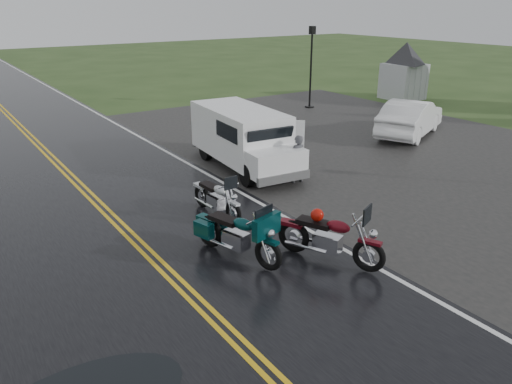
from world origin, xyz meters
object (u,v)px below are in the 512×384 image
motorcycle_red (370,243)px  van_white (247,155)px  sedan_white (410,118)px  motorcycle_silver (233,204)px  visitor_center (406,57)px  person_at_van (297,160)px  lamp_post_far_right (311,68)px  motorcycle_teal (268,242)px

motorcycle_red → van_white: 5.87m
van_white → sedan_white: size_ratio=1.14×
motorcycle_silver → visitor_center: bearing=26.1°
van_white → person_at_van: van_white is taller
motorcycle_red → van_white: van_white is taller
visitor_center → lamp_post_far_right: visitor_center is taller
motorcycle_red → lamp_post_far_right: bearing=30.0°
motorcycle_teal → visitor_center: bearing=17.9°
visitor_center → motorcycle_teal: 21.83m
van_white → lamp_post_far_right: bearing=46.5°
motorcycle_red → motorcycle_silver: 3.75m
motorcycle_red → motorcycle_teal: (-1.69, 1.23, -0.01)m
motorcycle_silver → motorcycle_red: bearing=-75.5°
visitor_center → sedan_white: size_ratio=3.48×
motorcycle_red → sedan_white: bearing=11.9°
visitor_center → motorcycle_silver: visitor_center is taller
van_white → lamp_post_far_right: (9.42, 8.26, 1.10)m
motorcycle_silver → van_white: size_ratio=0.40×
sedan_white → lamp_post_far_right: (0.30, 6.91, 1.36)m
motorcycle_teal → lamp_post_far_right: (11.92, 12.84, 1.41)m
van_white → visitor_center: bearing=30.4°
motorcycle_teal → van_white: size_ratio=0.46×
van_white → lamp_post_far_right: size_ratio=1.23×
motorcycle_red → van_white: size_ratio=0.47×
person_at_van → lamp_post_far_right: 11.94m
motorcycle_silver → person_at_van: 3.77m
van_white → sedan_white: (9.12, 1.36, -0.27)m
lamp_post_far_right → motorcycle_red: bearing=-126.0°
person_at_van → visitor_center: bearing=-147.4°
sedan_white → lamp_post_far_right: lamp_post_far_right is taller
motorcycle_teal → motorcycle_silver: size_ratio=1.13×
motorcycle_red → sedan_white: size_ratio=0.53×
motorcycle_silver → sedan_white: 11.58m
motorcycle_teal → lamp_post_far_right: lamp_post_far_right is taller
motorcycle_silver → person_at_van: bearing=23.7°
person_at_van → sedan_white: (7.63, 1.91, -0.00)m
motorcycle_teal → person_at_van: (3.99, 4.02, 0.05)m
visitor_center → motorcycle_red: size_ratio=6.59×
motorcycle_teal → motorcycle_silver: (0.60, 2.35, -0.08)m
motorcycle_teal → sedan_white: size_ratio=0.52×
visitor_center → person_at_van: (-14.22, -7.91, -1.64)m
motorcycle_red → motorcycle_teal: 2.10m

